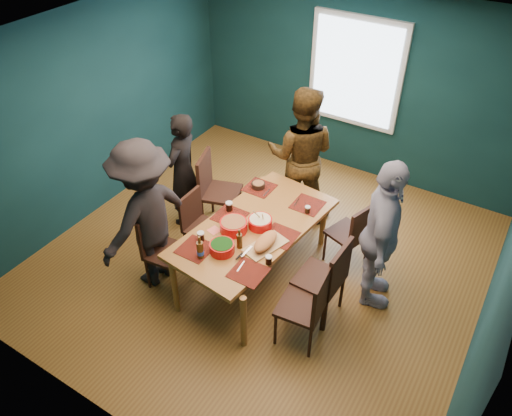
% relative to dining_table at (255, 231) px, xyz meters
% --- Properties ---
extents(room, '(5.01, 5.01, 2.71)m').
position_rel_dining_table_xyz_m(room, '(-0.05, 0.55, 0.69)').
color(room, brown).
rests_on(room, ground).
extents(dining_table, '(1.22, 2.09, 0.76)m').
position_rel_dining_table_xyz_m(dining_table, '(0.00, 0.00, 0.00)').
color(dining_table, '#A96732').
rests_on(dining_table, floor).
extents(chair_left_far, '(0.59, 0.59, 1.04)m').
position_rel_dining_table_xyz_m(chair_left_far, '(-0.97, 0.57, -0.08)').
color(chair_left_far, black).
rests_on(chair_left_far, floor).
extents(chair_left_mid, '(0.40, 0.40, 0.88)m').
position_rel_dining_table_xyz_m(chair_left_mid, '(-0.79, -0.03, -0.17)').
color(chair_left_mid, black).
rests_on(chair_left_mid, floor).
extents(chair_left_near, '(0.48, 0.48, 0.95)m').
position_rel_dining_table_xyz_m(chair_left_near, '(-0.86, -0.63, -0.13)').
color(chair_left_near, black).
rests_on(chair_left_near, floor).
extents(chair_right_far, '(0.52, 0.52, 0.92)m').
position_rel_dining_table_xyz_m(chair_right_far, '(0.90, 0.75, -0.15)').
color(chair_right_far, black).
rests_on(chair_right_far, floor).
extents(chair_right_mid, '(0.48, 0.48, 1.03)m').
position_rel_dining_table_xyz_m(chair_right_mid, '(0.97, -0.12, -0.09)').
color(chair_right_mid, black).
rests_on(chair_right_mid, floor).
extents(chair_right_near, '(0.48, 0.48, 0.97)m').
position_rel_dining_table_xyz_m(chair_right_near, '(0.97, -0.53, -0.12)').
color(chair_right_near, black).
rests_on(chair_right_near, floor).
extents(person_far_left, '(0.44, 0.61, 1.57)m').
position_rel_dining_table_xyz_m(person_far_left, '(-1.34, 0.42, 0.10)').
color(person_far_left, black).
rests_on(person_far_left, floor).
extents(person_back, '(1.08, 0.95, 1.85)m').
position_rel_dining_table_xyz_m(person_back, '(-0.13, 1.34, 0.24)').
color(person_back, black).
rests_on(person_back, floor).
extents(person_right, '(0.76, 1.14, 1.81)m').
position_rel_dining_table_xyz_m(person_right, '(1.30, 0.39, 0.22)').
color(person_right, white).
rests_on(person_right, floor).
extents(person_near_left, '(0.82, 1.25, 1.83)m').
position_rel_dining_table_xyz_m(person_near_left, '(-1.00, -0.63, 0.23)').
color(person_near_left, black).
rests_on(person_near_left, floor).
extents(bowl_salad, '(0.30, 0.30, 0.13)m').
position_rel_dining_table_xyz_m(bowl_salad, '(-0.16, -0.18, 0.14)').
color(bowl_salad, red).
rests_on(bowl_salad, dining_table).
extents(bowl_dumpling, '(0.27, 0.27, 0.25)m').
position_rel_dining_table_xyz_m(bowl_dumpling, '(0.06, 0.03, 0.13)').
color(bowl_dumpling, red).
rests_on(bowl_dumpling, dining_table).
extents(bowl_herbs, '(0.26, 0.26, 0.11)m').
position_rel_dining_table_xyz_m(bowl_herbs, '(-0.07, -0.53, 0.13)').
color(bowl_herbs, red).
rests_on(bowl_herbs, dining_table).
extents(cutting_board, '(0.37, 0.61, 0.13)m').
position_rel_dining_table_xyz_m(cutting_board, '(0.28, -0.23, 0.13)').
color(cutting_board, tan).
rests_on(cutting_board, dining_table).
extents(small_bowl, '(0.17, 0.17, 0.07)m').
position_rel_dining_table_xyz_m(small_bowl, '(-0.35, 0.65, 0.11)').
color(small_bowl, black).
rests_on(small_bowl, dining_table).
extents(beer_bottle_a, '(0.08, 0.08, 0.28)m').
position_rel_dining_table_xyz_m(beer_bottle_a, '(-0.21, -0.72, 0.17)').
color(beer_bottle_a, '#42260B').
rests_on(beer_bottle_a, dining_table).
extents(beer_bottle_b, '(0.06, 0.06, 0.24)m').
position_rel_dining_table_xyz_m(beer_bottle_b, '(0.05, -0.38, 0.16)').
color(beer_bottle_b, '#42260B').
rests_on(beer_bottle_b, dining_table).
extents(cola_glass_a, '(0.08, 0.08, 0.11)m').
position_rel_dining_table_xyz_m(cola_glass_a, '(-0.36, -0.50, 0.13)').
color(cola_glass_a, black).
rests_on(cola_glass_a, dining_table).
extents(cola_glass_b, '(0.07, 0.07, 0.10)m').
position_rel_dining_table_xyz_m(cola_glass_b, '(0.43, -0.43, 0.12)').
color(cola_glass_b, black).
rests_on(cola_glass_b, dining_table).
extents(cola_glass_c, '(0.06, 0.06, 0.09)m').
position_rel_dining_table_xyz_m(cola_glass_c, '(0.39, 0.52, 0.12)').
color(cola_glass_c, black).
rests_on(cola_glass_c, dining_table).
extents(cola_glass_d, '(0.08, 0.08, 0.11)m').
position_rel_dining_table_xyz_m(cola_glass_d, '(-0.39, 0.08, 0.13)').
color(cola_glass_d, black).
rests_on(cola_glass_d, dining_table).
extents(napkin_a, '(0.17, 0.17, 0.00)m').
position_rel_dining_table_xyz_m(napkin_a, '(0.40, 0.02, 0.07)').
color(napkin_a, '#EA7162').
rests_on(napkin_a, dining_table).
extents(napkin_b, '(0.15, 0.15, 0.00)m').
position_rel_dining_table_xyz_m(napkin_b, '(-0.34, -0.30, 0.07)').
color(napkin_b, '#EA7162').
rests_on(napkin_b, dining_table).
extents(napkin_c, '(0.15, 0.15, 0.00)m').
position_rel_dining_table_xyz_m(napkin_c, '(0.38, -0.68, 0.07)').
color(napkin_c, '#EA7162').
rests_on(napkin_c, dining_table).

